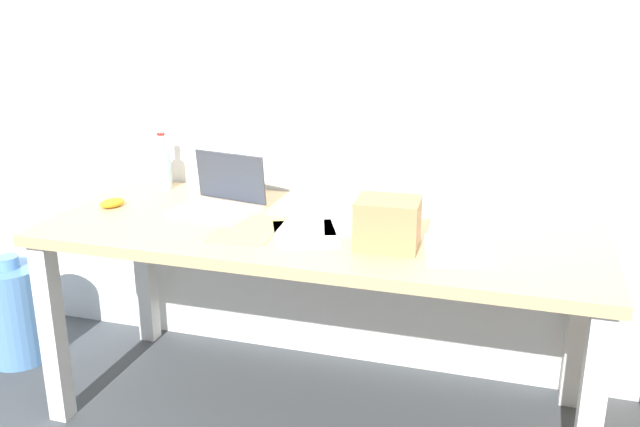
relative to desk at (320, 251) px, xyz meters
The scene contains 12 objects.
ground_plane 0.65m from the desk, ahead, with size 8.00×8.00×0.00m, color #42474C.
back_wall 0.79m from the desk, 90.00° to the left, with size 5.20×0.08×2.60m, color white.
desk is the anchor object (origin of this frame).
laptop_left 0.44m from the desk, behind, with size 0.34×0.29×0.21m.
beer_bottle 0.83m from the desk, 159.94° to the left, with size 0.07×0.07×0.24m.
computer_mouse 0.83m from the desk, behind, with size 0.06×0.10×0.03m, color gold.
cardboard_box 0.34m from the desk, 24.65° to the right, with size 0.20×0.17×0.16m, color tan.
paper_sheet_near_back 0.16m from the desk, 40.97° to the left, with size 0.21×0.30×0.00m, color white.
paper_yellow_folder 0.27m from the desk, 158.13° to the right, with size 0.21×0.30×0.00m, color #F4E06B.
paper_sheet_center 0.13m from the desk, 105.23° to the right, with size 0.21×0.30×0.00m, color white.
paper_sheet_front_right 0.51m from the desk, 11.33° to the right, with size 0.21×0.30×0.00m, color white.
water_cooler_jug 1.43m from the desk, behind, with size 0.26×0.26×0.47m.
Camera 1 is at (0.66, -2.20, 1.54)m, focal length 38.97 mm.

